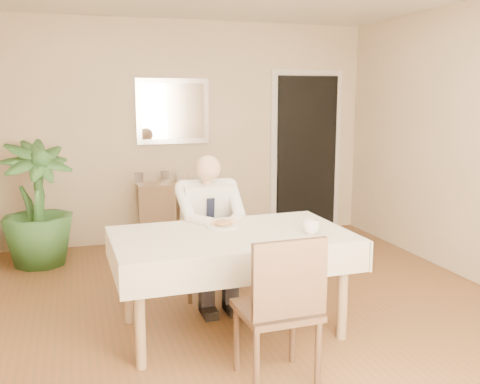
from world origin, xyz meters
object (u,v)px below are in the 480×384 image
object	(u,v)px
dining_table	(232,244)
coffee_mug	(311,227)
chair_far	(204,233)
sideboard	(178,213)
chair_near	(282,303)
potted_palm	(37,204)
seated_man	(211,223)

from	to	relation	value
dining_table	coffee_mug	xyz separation A→B (m)	(0.54, -0.18, 0.14)
chair_far	coffee_mug	bearing A→B (deg)	-69.03
chair_far	sideboard	bearing A→B (deg)	81.42
dining_table	chair_far	bearing A→B (deg)	88.63
coffee_mug	chair_near	bearing A→B (deg)	-126.09
chair_near	potted_palm	bearing A→B (deg)	114.82
dining_table	chair_near	bearing A→B (deg)	-87.86
potted_palm	chair_near	bearing A→B (deg)	-63.11
chair_near	coffee_mug	xyz separation A→B (m)	(0.49, 0.67, 0.27)
dining_table	potted_palm	distance (m)	2.56
chair_near	chair_far	bearing A→B (deg)	89.66
chair_near	seated_man	distance (m)	1.46
dining_table	sideboard	bearing A→B (deg)	86.97
dining_table	chair_near	world-z (taller)	chair_near
seated_man	potted_palm	size ratio (longest dim) A/B	0.97
dining_table	chair_far	world-z (taller)	chair_far
seated_man	potted_palm	world-z (taller)	potted_palm
chair_near	sideboard	bearing A→B (deg)	87.58
chair_near	seated_man	size ratio (longest dim) A/B	0.76
coffee_mug	potted_palm	xyz separation A→B (m)	(-1.99, 2.29, -0.16)
chair_far	chair_near	xyz separation A→B (m)	(0.05, -1.74, 0.01)
potted_palm	seated_man	bearing A→B (deg)	-46.25
chair_far	potted_palm	world-z (taller)	potted_palm
chair_far	potted_palm	xyz separation A→B (m)	(-1.45, 1.22, 0.12)
dining_table	sideboard	distance (m)	2.53
chair_far	seated_man	size ratio (longest dim) A/B	0.75
coffee_mug	dining_table	bearing A→B (deg)	161.42
potted_palm	coffee_mug	bearing A→B (deg)	-48.97
chair_far	chair_near	world-z (taller)	chair_near
coffee_mug	potted_palm	world-z (taller)	potted_palm
chair_far	seated_man	distance (m)	0.33
seated_man	sideboard	xyz separation A→B (m)	(0.07, 1.91, -0.33)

